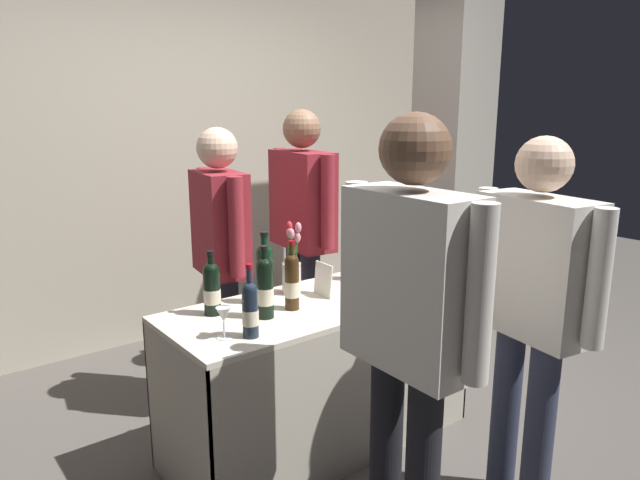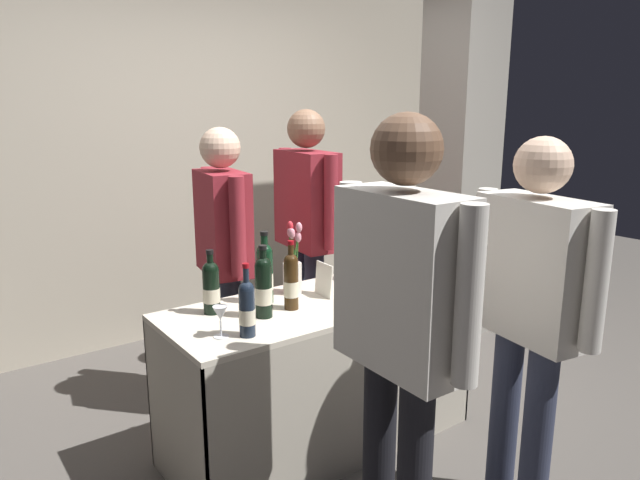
{
  "view_description": "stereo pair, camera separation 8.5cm",
  "coord_description": "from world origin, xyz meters",
  "px_view_note": "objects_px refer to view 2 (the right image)",
  "views": [
    {
      "loc": [
        -1.64,
        -2.1,
        1.68
      ],
      "look_at": [
        0.0,
        0.0,
        1.06
      ],
      "focal_mm": 32.49,
      "sensor_mm": 36.0,
      "label": 1
    },
    {
      "loc": [
        -1.57,
        -2.15,
        1.68
      ],
      "look_at": [
        0.0,
        0.0,
        1.06
      ],
      "focal_mm": 32.49,
      "sensor_mm": 36.0,
      "label": 2
    }
  ],
  "objects_px": {
    "featured_wine_bottle": "(263,286)",
    "display_bottle_0": "(429,266)",
    "wine_glass_mid": "(220,315)",
    "wine_glass_near_vendor": "(389,266)",
    "concrete_pillar": "(461,130)",
    "taster_foreground_right": "(531,297)",
    "vendor_presenter": "(307,218)",
    "tasting_table": "(320,347)",
    "flower_vase": "(293,270)"
  },
  "relations": [
    {
      "from": "display_bottle_0",
      "to": "wine_glass_near_vendor",
      "type": "relative_size",
      "value": 2.27
    },
    {
      "from": "flower_vase",
      "to": "taster_foreground_right",
      "type": "relative_size",
      "value": 0.23
    },
    {
      "from": "wine_glass_near_vendor",
      "to": "featured_wine_bottle",
      "type": "bearing_deg",
      "value": -177.86
    },
    {
      "from": "featured_wine_bottle",
      "to": "display_bottle_0",
      "type": "xyz_separation_m",
      "value": [
        0.88,
        -0.16,
        -0.02
      ]
    },
    {
      "from": "display_bottle_0",
      "to": "vendor_presenter",
      "type": "relative_size",
      "value": 0.18
    },
    {
      "from": "concrete_pillar",
      "to": "tasting_table",
      "type": "height_order",
      "value": "concrete_pillar"
    },
    {
      "from": "tasting_table",
      "to": "featured_wine_bottle",
      "type": "relative_size",
      "value": 4.67
    },
    {
      "from": "tasting_table",
      "to": "featured_wine_bottle",
      "type": "bearing_deg",
      "value": -174.3
    },
    {
      "from": "concrete_pillar",
      "to": "vendor_presenter",
      "type": "height_order",
      "value": "concrete_pillar"
    },
    {
      "from": "wine_glass_mid",
      "to": "concrete_pillar",
      "type": "bearing_deg",
      "value": 18.63
    },
    {
      "from": "display_bottle_0",
      "to": "wine_glass_near_vendor",
      "type": "xyz_separation_m",
      "value": [
        -0.1,
        0.19,
        -0.03
      ]
    },
    {
      "from": "taster_foreground_right",
      "to": "tasting_table",
      "type": "bearing_deg",
      "value": 32.74
    },
    {
      "from": "taster_foreground_right",
      "to": "vendor_presenter",
      "type": "bearing_deg",
      "value": 8.35
    },
    {
      "from": "concrete_pillar",
      "to": "wine_glass_near_vendor",
      "type": "xyz_separation_m",
      "value": [
        -1.28,
        -0.66,
        -0.65
      ]
    },
    {
      "from": "tasting_table",
      "to": "wine_glass_mid",
      "type": "height_order",
      "value": "wine_glass_mid"
    },
    {
      "from": "tasting_table",
      "to": "taster_foreground_right",
      "type": "distance_m",
      "value": 1.06
    },
    {
      "from": "concrete_pillar",
      "to": "featured_wine_bottle",
      "type": "height_order",
      "value": "concrete_pillar"
    },
    {
      "from": "wine_glass_mid",
      "to": "display_bottle_0",
      "type": "bearing_deg",
      "value": -3.27
    },
    {
      "from": "taster_foreground_right",
      "to": "wine_glass_mid",
      "type": "bearing_deg",
      "value": 61.56
    },
    {
      "from": "concrete_pillar",
      "to": "taster_foreground_right",
      "type": "relative_size",
      "value": 1.92
    },
    {
      "from": "featured_wine_bottle",
      "to": "flower_vase",
      "type": "distance_m",
      "value": 0.35
    },
    {
      "from": "taster_foreground_right",
      "to": "concrete_pillar",
      "type": "bearing_deg",
      "value": -31.54
    },
    {
      "from": "concrete_pillar",
      "to": "flower_vase",
      "type": "bearing_deg",
      "value": -164.81
    },
    {
      "from": "featured_wine_bottle",
      "to": "wine_glass_near_vendor",
      "type": "relative_size",
      "value": 2.45
    },
    {
      "from": "featured_wine_bottle",
      "to": "display_bottle_0",
      "type": "height_order",
      "value": "featured_wine_bottle"
    },
    {
      "from": "display_bottle_0",
      "to": "flower_vase",
      "type": "distance_m",
      "value": 0.69
    },
    {
      "from": "taster_foreground_right",
      "to": "wine_glass_near_vendor",
      "type": "bearing_deg",
      "value": 5.64
    },
    {
      "from": "tasting_table",
      "to": "display_bottle_0",
      "type": "bearing_deg",
      "value": -19.7
    },
    {
      "from": "display_bottle_0",
      "to": "vendor_presenter",
      "type": "bearing_deg",
      "value": 98.21
    },
    {
      "from": "wine_glass_near_vendor",
      "to": "flower_vase",
      "type": "distance_m",
      "value": 0.52
    },
    {
      "from": "display_bottle_0",
      "to": "wine_glass_mid",
      "type": "bearing_deg",
      "value": 176.73
    },
    {
      "from": "concrete_pillar",
      "to": "taster_foreground_right",
      "type": "height_order",
      "value": "concrete_pillar"
    },
    {
      "from": "concrete_pillar",
      "to": "taster_foreground_right",
      "type": "distance_m",
      "value": 2.12
    },
    {
      "from": "tasting_table",
      "to": "concrete_pillar",
      "type": "bearing_deg",
      "value": 20.7
    },
    {
      "from": "vendor_presenter",
      "to": "display_bottle_0",
      "type": "bearing_deg",
      "value": 14.19
    },
    {
      "from": "tasting_table",
      "to": "wine_glass_near_vendor",
      "type": "relative_size",
      "value": 11.45
    },
    {
      "from": "flower_vase",
      "to": "wine_glass_mid",
      "type": "bearing_deg",
      "value": -151.26
    },
    {
      "from": "featured_wine_bottle",
      "to": "taster_foreground_right",
      "type": "bearing_deg",
      "value": -50.12
    },
    {
      "from": "wine_glass_near_vendor",
      "to": "flower_vase",
      "type": "relative_size",
      "value": 0.36
    },
    {
      "from": "wine_glass_mid",
      "to": "vendor_presenter",
      "type": "bearing_deg",
      "value": 39.7
    },
    {
      "from": "concrete_pillar",
      "to": "wine_glass_near_vendor",
      "type": "bearing_deg",
      "value": -152.91
    },
    {
      "from": "vendor_presenter",
      "to": "taster_foreground_right",
      "type": "relative_size",
      "value": 1.06
    },
    {
      "from": "wine_glass_near_vendor",
      "to": "concrete_pillar",
      "type": "bearing_deg",
      "value": 27.09
    },
    {
      "from": "featured_wine_bottle",
      "to": "wine_glass_near_vendor",
      "type": "distance_m",
      "value": 0.78
    },
    {
      "from": "display_bottle_0",
      "to": "vendor_presenter",
      "type": "height_order",
      "value": "vendor_presenter"
    },
    {
      "from": "tasting_table",
      "to": "wine_glass_near_vendor",
      "type": "distance_m",
      "value": 0.56
    },
    {
      "from": "vendor_presenter",
      "to": "featured_wine_bottle",
      "type": "bearing_deg",
      "value": -39.3
    },
    {
      "from": "concrete_pillar",
      "to": "tasting_table",
      "type": "relative_size",
      "value": 1.97
    },
    {
      "from": "featured_wine_bottle",
      "to": "flower_vase",
      "type": "relative_size",
      "value": 0.89
    },
    {
      "from": "tasting_table",
      "to": "display_bottle_0",
      "type": "height_order",
      "value": "display_bottle_0"
    }
  ]
}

